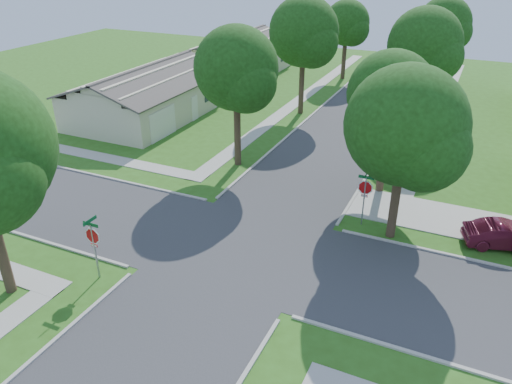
{
  "coord_description": "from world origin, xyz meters",
  "views": [
    {
      "loc": [
        9.12,
        -18.11,
        13.4
      ],
      "look_at": [
        -0.57,
        2.92,
        1.6
      ],
      "focal_mm": 35.0,
      "sensor_mm": 36.0,
      "label": 1
    }
  ],
  "objects_px": {
    "tree_e_far": "(444,26)",
    "house_nw_near": "(149,98)",
    "stop_sign_ne": "(365,190)",
    "tree_ne_corner": "(406,131)",
    "car_driveway": "(506,235)",
    "tree_w_far": "(347,25)",
    "stop_sign_sw": "(93,238)",
    "tree_e_mid": "(425,48)",
    "tree_e_near": "(392,98)",
    "house_nw_far": "(239,58)",
    "tree_w_mid": "(304,35)",
    "car_curb_west": "(371,81)",
    "car_curb_east": "(425,71)",
    "tree_w_near": "(237,72)"
  },
  "relations": [
    {
      "from": "tree_w_mid",
      "to": "car_curb_west",
      "type": "relative_size",
      "value": 2.36
    },
    {
      "from": "stop_sign_ne",
      "to": "tree_w_far",
      "type": "height_order",
      "value": "tree_w_far"
    },
    {
      "from": "car_curb_east",
      "to": "tree_e_mid",
      "type": "bearing_deg",
      "value": -86.01
    },
    {
      "from": "tree_w_mid",
      "to": "house_nw_far",
      "type": "bearing_deg",
      "value": 135.93
    },
    {
      "from": "tree_e_mid",
      "to": "tree_e_far",
      "type": "xyz_separation_m",
      "value": [
        -0.0,
        13.0,
        -0.27
      ]
    },
    {
      "from": "house_nw_near",
      "to": "car_driveway",
      "type": "distance_m",
      "value": 29.1
    },
    {
      "from": "tree_w_far",
      "to": "stop_sign_sw",
      "type": "bearing_deg",
      "value": -90.07
    },
    {
      "from": "tree_e_mid",
      "to": "tree_e_far",
      "type": "distance_m",
      "value": 13.0
    },
    {
      "from": "tree_w_far",
      "to": "tree_e_mid",
      "type": "bearing_deg",
      "value": -54.1
    },
    {
      "from": "tree_ne_corner",
      "to": "car_curb_east",
      "type": "height_order",
      "value": "tree_ne_corner"
    },
    {
      "from": "tree_e_near",
      "to": "house_nw_near",
      "type": "bearing_deg",
      "value": 163.89
    },
    {
      "from": "stop_sign_ne",
      "to": "tree_e_far",
      "type": "bearing_deg",
      "value": 89.9
    },
    {
      "from": "car_curb_west",
      "to": "tree_e_mid",
      "type": "bearing_deg",
      "value": 111.38
    },
    {
      "from": "tree_ne_corner",
      "to": "car_curb_west",
      "type": "xyz_separation_m",
      "value": [
        -7.56,
        27.62,
        -5.0
      ]
    },
    {
      "from": "tree_ne_corner",
      "to": "house_nw_far",
      "type": "height_order",
      "value": "tree_ne_corner"
    },
    {
      "from": "tree_ne_corner",
      "to": "house_nw_far",
      "type": "bearing_deg",
      "value": 128.81
    },
    {
      "from": "stop_sign_ne",
      "to": "house_nw_far",
      "type": "xyz_separation_m",
      "value": [
        -20.69,
        27.3,
        -0.51
      ]
    },
    {
      "from": "tree_e_near",
      "to": "car_driveway",
      "type": "xyz_separation_m",
      "value": [
        6.75,
        -3.51,
        -5.01
      ]
    },
    {
      "from": "tree_e_near",
      "to": "tree_ne_corner",
      "type": "height_order",
      "value": "tree_ne_corner"
    },
    {
      "from": "tree_e_near",
      "to": "tree_ne_corner",
      "type": "bearing_deg",
      "value": -71.47
    },
    {
      "from": "tree_ne_corner",
      "to": "car_curb_west",
      "type": "bearing_deg",
      "value": 105.31
    },
    {
      "from": "tree_e_far",
      "to": "tree_w_far",
      "type": "xyz_separation_m",
      "value": [
        -9.4,
        -0.0,
        -0.47
      ]
    },
    {
      "from": "tree_w_mid",
      "to": "tree_ne_corner",
      "type": "xyz_separation_m",
      "value": [
        11.0,
        -16.8,
        -0.9
      ]
    },
    {
      "from": "tree_e_near",
      "to": "tree_e_far",
      "type": "xyz_separation_m",
      "value": [
        0.0,
        25.0,
        0.34
      ]
    },
    {
      "from": "tree_w_far",
      "to": "house_nw_near",
      "type": "distance_m",
      "value": 22.49
    },
    {
      "from": "tree_e_far",
      "to": "tree_w_near",
      "type": "xyz_separation_m",
      "value": [
        -9.4,
        -25.0,
        0.14
      ]
    },
    {
      "from": "stop_sign_ne",
      "to": "tree_ne_corner",
      "type": "distance_m",
      "value": 3.96
    },
    {
      "from": "tree_w_near",
      "to": "car_curb_east",
      "type": "relative_size",
      "value": 2.11
    },
    {
      "from": "tree_e_mid",
      "to": "house_nw_far",
      "type": "height_order",
      "value": "tree_e_mid"
    },
    {
      "from": "tree_w_far",
      "to": "tree_ne_corner",
      "type": "height_order",
      "value": "tree_ne_corner"
    },
    {
      "from": "tree_w_near",
      "to": "tree_ne_corner",
      "type": "relative_size",
      "value": 1.04
    },
    {
      "from": "car_driveway",
      "to": "tree_ne_corner",
      "type": "bearing_deg",
      "value": 86.17
    },
    {
      "from": "tree_w_near",
      "to": "car_driveway",
      "type": "distance_m",
      "value": 17.41
    },
    {
      "from": "tree_e_mid",
      "to": "car_curb_east",
      "type": "distance_m",
      "value": 17.77
    },
    {
      "from": "tree_e_near",
      "to": "house_nw_near",
      "type": "distance_m",
      "value": 21.98
    },
    {
      "from": "tree_e_near",
      "to": "tree_w_mid",
      "type": "relative_size",
      "value": 0.87
    },
    {
      "from": "house_nw_far",
      "to": "car_curb_east",
      "type": "distance_m",
      "value": 20.07
    },
    {
      "from": "stop_sign_ne",
      "to": "tree_ne_corner",
      "type": "bearing_deg",
      "value": -16.55
    },
    {
      "from": "stop_sign_sw",
      "to": "tree_e_far",
      "type": "distance_m",
      "value": 40.04
    },
    {
      "from": "tree_e_mid",
      "to": "stop_sign_sw",
      "type": "bearing_deg",
      "value": -110.2
    },
    {
      "from": "tree_w_mid",
      "to": "tree_e_near",
      "type": "bearing_deg",
      "value": -51.95
    },
    {
      "from": "tree_e_far",
      "to": "house_nw_near",
      "type": "distance_m",
      "value": 28.49
    },
    {
      "from": "tree_e_far",
      "to": "car_curb_east",
      "type": "distance_m",
      "value": 6.68
    },
    {
      "from": "tree_e_far",
      "to": "car_curb_west",
      "type": "bearing_deg",
      "value": -159.9
    },
    {
      "from": "tree_w_mid",
      "to": "house_nw_far",
      "type": "distance_m",
      "value": 16.56
    },
    {
      "from": "stop_sign_ne",
      "to": "car_curb_east",
      "type": "height_order",
      "value": "stop_sign_ne"
    },
    {
      "from": "tree_e_far",
      "to": "tree_w_mid",
      "type": "xyz_separation_m",
      "value": [
        -9.39,
        -13.0,
        0.51
      ]
    },
    {
      "from": "car_curb_west",
      "to": "stop_sign_ne",
      "type": "bearing_deg",
      "value": 94.81
    },
    {
      "from": "tree_w_far",
      "to": "house_nw_near",
      "type": "xyz_separation_m",
      "value": [
        -11.34,
        -19.01,
        -3.99
      ]
    },
    {
      "from": "tree_e_near",
      "to": "tree_w_near",
      "type": "distance_m",
      "value": 9.41
    }
  ]
}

